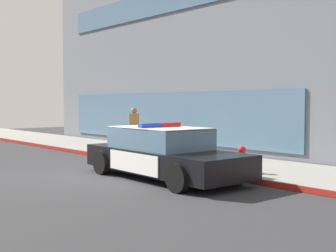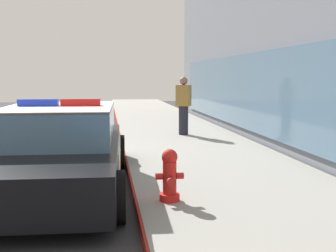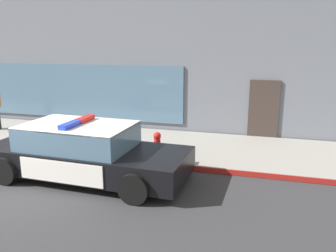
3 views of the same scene
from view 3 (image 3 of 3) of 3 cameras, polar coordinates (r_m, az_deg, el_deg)
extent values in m
plane|color=#303033|center=(9.25, -25.50, -8.71)|extent=(48.00, 48.00, 0.00)
cube|color=gray|center=(12.14, -13.90, -2.13)|extent=(48.00, 3.46, 0.15)
cube|color=maroon|center=(10.72, -18.46, -4.58)|extent=(28.80, 0.04, 0.14)
cube|color=slate|center=(18.46, -6.81, 17.23)|extent=(23.38, 10.33, 8.89)
cube|color=slate|center=(15.48, -23.72, 5.71)|extent=(14.03, 0.08, 2.10)
cube|color=#382D28|center=(12.08, 15.66, 2.45)|extent=(1.00, 0.08, 2.10)
cube|color=black|center=(8.77, -13.39, -5.39)|extent=(5.15, 2.09, 0.60)
cube|color=silver|center=(8.03, -3.41, -5.60)|extent=(1.80, 1.93, 0.05)
cube|color=silver|center=(9.74, -22.47, -3.14)|extent=(1.49, 1.92, 0.05)
cube|color=silver|center=(9.61, -10.97, -3.56)|extent=(2.13, 0.11, 0.51)
cube|color=silver|center=(8.08, -17.54, -7.37)|extent=(2.13, 0.11, 0.51)
cube|color=yellow|center=(9.62, -10.92, -3.53)|extent=(0.22, 0.02, 0.26)
cube|color=slate|center=(8.71, -14.75, -1.68)|extent=(2.71, 1.81, 0.60)
cube|color=silver|center=(8.64, -14.86, 0.17)|extent=(2.71, 1.81, 0.04)
cube|color=red|center=(8.90, -13.72, 1.17)|extent=(0.22, 0.65, 0.11)
cube|color=blue|center=(8.35, -16.15, 0.17)|extent=(0.22, 0.65, 0.11)
cylinder|color=black|center=(8.96, -0.87, -5.67)|extent=(0.69, 0.25, 0.68)
cylinder|color=black|center=(7.31, -5.73, -10.39)|extent=(0.69, 0.25, 0.68)
cylinder|color=black|center=(10.48, -18.56, -3.50)|extent=(0.69, 0.25, 0.68)
cylinder|color=black|center=(9.11, -25.62, -6.77)|extent=(0.69, 0.25, 0.68)
cylinder|color=red|center=(9.77, -1.81, -4.86)|extent=(0.28, 0.28, 0.10)
cylinder|color=red|center=(9.69, -1.82, -3.32)|extent=(0.19, 0.19, 0.45)
sphere|color=red|center=(9.61, -1.83, -1.66)|extent=(0.22, 0.22, 0.22)
cylinder|color=#B21E19|center=(9.59, -1.84, -1.21)|extent=(0.06, 0.06, 0.05)
cylinder|color=#B21E19|center=(9.55, -2.08, -3.43)|extent=(0.09, 0.10, 0.09)
cylinder|color=#B21E19|center=(9.81, -1.57, -2.95)|extent=(0.09, 0.10, 0.09)
cylinder|color=#B21E19|center=(9.65, -0.97, -3.49)|extent=(0.10, 0.12, 0.12)
camera|label=1|loc=(4.97, 106.79, -19.87)|focal=46.89mm
camera|label=2|loc=(8.64, 35.36, 1.43)|focal=46.00mm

